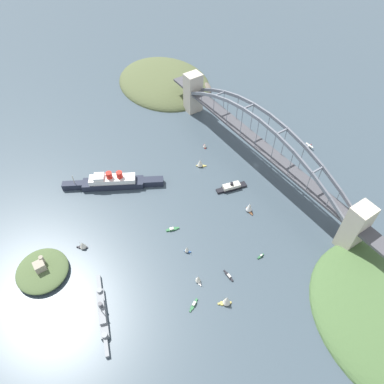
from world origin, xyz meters
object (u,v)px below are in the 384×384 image
(harbor_ferry_steamer, at_px, (232,187))
(small_boat_7, at_px, (172,229))
(small_boat_6, at_px, (82,245))
(small_boat_9, at_px, (261,256))
(naval_cruiser, at_px, (102,312))
(small_boat_1, at_px, (205,145))
(small_boat_10, at_px, (194,305))
(small_boat_5, at_px, (229,276))
(small_boat_8, at_px, (200,163))
(small_boat_3, at_px, (187,249))
(seaplane_taxiing_near_bridge, at_px, (309,146))
(small_boat_0, at_px, (249,207))
(ocean_liner, at_px, (113,182))
(small_boat_4, at_px, (227,300))
(fort_island_mid_harbor, at_px, (42,270))
(small_boat_2, at_px, (198,279))

(harbor_ferry_steamer, distance_m, small_boat_7, 74.93)
(small_boat_6, bearing_deg, small_boat_9, -127.26)
(naval_cruiser, height_order, small_boat_1, naval_cruiser)
(small_boat_6, relative_size, small_boat_10, 0.80)
(small_boat_5, xyz_separation_m, small_boat_8, (116.94, -53.46, 4.01))
(small_boat_1, xyz_separation_m, small_boat_3, (-100.24, 89.50, 0.51))
(seaplane_taxiing_near_bridge, xyz_separation_m, small_boat_0, (-31.60, 110.66, 3.29))
(ocean_liner, bearing_deg, small_boat_3, -170.30)
(small_boat_0, height_order, small_boat_6, small_boat_0)
(small_boat_4, height_order, small_boat_8, small_boat_4)
(naval_cruiser, height_order, harbor_ferry_steamer, naval_cruiser)
(small_boat_0, bearing_deg, small_boat_4, 129.65)
(ocean_liner, distance_m, small_boat_3, 104.79)
(fort_island_mid_harbor, height_order, small_boat_6, fort_island_mid_harbor)
(naval_cruiser, bearing_deg, small_boat_5, -106.03)
(small_boat_0, distance_m, small_boat_8, 74.01)
(harbor_ferry_steamer, bearing_deg, small_boat_8, 10.00)
(small_boat_3, height_order, small_boat_9, small_boat_3)
(ocean_liner, height_order, small_boat_9, ocean_liner)
(small_boat_0, bearing_deg, small_boat_5, 127.02)
(harbor_ferry_steamer, relative_size, small_boat_7, 2.65)
(seaplane_taxiing_near_bridge, xyz_separation_m, small_boat_7, (-10.54, 180.93, -1.30))
(small_boat_0, xyz_separation_m, small_boat_8, (73.92, 3.59, -0.64))
(ocean_liner, height_order, small_boat_6, ocean_liner)
(small_boat_2, xyz_separation_m, small_boat_6, (80.51, 63.17, -0.13))
(small_boat_3, height_order, small_boat_5, small_boat_3)
(ocean_liner, relative_size, seaplane_taxiing_near_bridge, 8.94)
(fort_island_mid_harbor, relative_size, small_boat_1, 6.44)
(seaplane_taxiing_near_bridge, height_order, small_boat_1, small_boat_1)
(fort_island_mid_harbor, distance_m, small_boat_6, 36.38)
(fort_island_mid_harbor, relative_size, small_boat_7, 3.62)
(small_boat_1, height_order, small_boat_2, small_boat_2)
(small_boat_0, bearing_deg, harbor_ferry_steamer, -7.32)
(naval_cruiser, xyz_separation_m, small_boat_5, (-27.76, -96.63, -1.67))
(fort_island_mid_harbor, xyz_separation_m, small_boat_7, (-21.76, -108.90, -2.89))
(small_boat_1, relative_size, small_boat_5, 0.57)
(fort_island_mid_harbor, xyz_separation_m, small_boat_1, (52.28, -196.55, -0.69))
(small_boat_6, bearing_deg, harbor_ferry_steamer, -96.31)
(small_boat_1, height_order, small_boat_10, small_boat_1)
(small_boat_6, bearing_deg, small_boat_2, -141.88)
(seaplane_taxiing_near_bridge, bearing_deg, naval_cruiser, 100.05)
(harbor_ferry_steamer, distance_m, small_boat_4, 119.05)
(small_boat_0, bearing_deg, small_boat_6, 71.72)
(small_boat_9, bearing_deg, fort_island_mid_harbor, 60.94)
(harbor_ferry_steamer, height_order, small_boat_1, harbor_ferry_steamer)
(harbor_ferry_steamer, relative_size, small_boat_1, 4.73)
(harbor_ferry_steamer, distance_m, small_boat_2, 105.67)
(small_boat_1, bearing_deg, small_boat_7, 130.19)
(ocean_liner, bearing_deg, small_boat_6, 133.65)
(fort_island_mid_harbor, bearing_deg, small_boat_0, -103.44)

